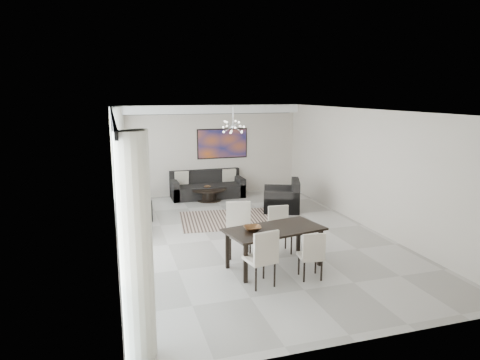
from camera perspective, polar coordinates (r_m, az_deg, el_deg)
name	(u,v)px	position (r m, az deg, el deg)	size (l,w,h in m)	color
room_shell	(270,174)	(9.81, 4.04, 0.78)	(6.00, 9.00, 2.90)	#A8A39B
window_wall	(120,182)	(9.18, -15.69, -0.27)	(0.37, 8.95, 2.90)	silver
soffit	(208,109)	(13.64, -4.28, 9.39)	(5.98, 0.40, 0.26)	white
painting	(222,144)	(14.01, -2.36, 4.87)	(1.68, 0.04, 0.98)	#B85319
chandelier	(233,127)	(12.00, -0.92, 7.11)	(0.66, 0.66, 0.71)	silver
rug	(228,219)	(11.32, -1.63, -5.26)	(2.44, 1.88, 0.01)	black
coffee_table	(209,194)	(13.28, -4.18, -1.83)	(1.07, 1.07, 0.37)	black
bowl_coffee	(207,187)	(13.28, -4.38, -0.97)	(0.21, 0.21, 0.07)	brown
sofa_main	(207,188)	(13.72, -4.40, -1.10)	(2.29, 0.94, 0.83)	black
loveseat	(132,206)	(11.98, -14.23, -3.40)	(0.87, 1.54, 0.77)	black
armchair	(283,200)	(12.19, 5.75, -2.65)	(1.29, 1.32, 0.87)	black
side_table	(126,195)	(12.62, -14.90, -2.00)	(0.43, 0.43, 0.60)	black
tv_console	(126,224)	(10.54, -14.96, -5.71)	(0.40, 1.42, 0.45)	black
television	(132,202)	(10.37, -14.22, -2.89)	(1.08, 0.14, 0.62)	gray
dining_table	(274,233)	(8.17, 4.61, -7.02)	(1.98, 1.25, 0.77)	black
dining_chair_sw	(263,255)	(7.36, 3.09, -9.90)	(0.55, 0.55, 1.02)	#BEAF9E
dining_chair_se	(312,253)	(7.76, 9.59, -9.55)	(0.46, 0.46, 0.89)	#BEAF9E
dining_chair_nw	(239,225)	(8.79, -0.15, -5.99)	(0.59, 0.59, 1.09)	#BEAF9E
dining_chair_ne	(280,226)	(9.04, 5.30, -6.09)	(0.46, 0.46, 0.96)	#BEAF9E
bowl_dining	(252,228)	(8.00, 1.66, -6.47)	(0.33, 0.33, 0.08)	brown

